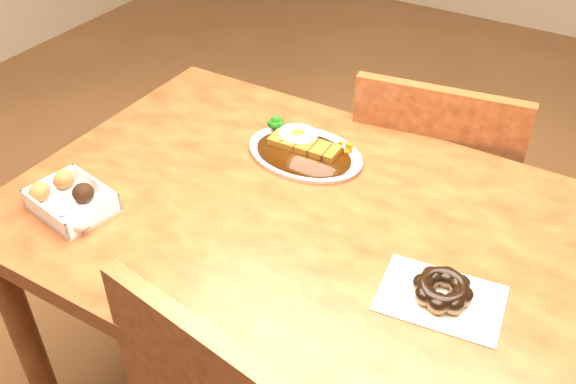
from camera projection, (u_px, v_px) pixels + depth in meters
The scene contains 5 objects.
table at pixel (309, 255), 1.31m from camera, with size 1.20×0.80×0.75m.
chair_far at pixel (432, 196), 1.75m from camera, with size 0.48×0.48×0.87m.
katsu_curry_plate at pixel (304, 150), 1.42m from camera, with size 0.27×0.20×0.05m.
donut_box at pixel (69, 200), 1.26m from camera, with size 0.18×0.15×0.04m.
pon_de_ring at pixel (442, 290), 1.07m from camera, with size 0.22×0.17×0.04m.
Camera 1 is at (0.46, -0.85, 1.55)m, focal length 40.00 mm.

